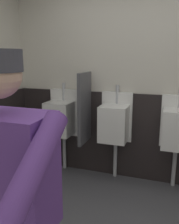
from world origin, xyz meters
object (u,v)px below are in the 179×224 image
(urinal_right, at_px, (178,128))
(person, at_px, (7,201))
(urinal_middle, at_px, (114,123))
(urinal_left, at_px, (61,118))

(urinal_right, xyz_separation_m, person, (-0.76, -2.08, 0.17))
(urinal_middle, xyz_separation_m, urinal_right, (0.75, 0.00, 0.00))
(urinal_left, height_order, urinal_right, same)
(urinal_left, distance_m, urinal_right, 1.50)
(urinal_right, bearing_deg, person, -109.99)
(urinal_middle, xyz_separation_m, person, (-0.01, -2.08, 0.17))
(urinal_middle, relative_size, urinal_right, 1.00)
(urinal_middle, distance_m, urinal_right, 0.75)
(urinal_middle, bearing_deg, urinal_right, 0.00)
(urinal_left, xyz_separation_m, person, (0.74, -2.08, 0.17))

